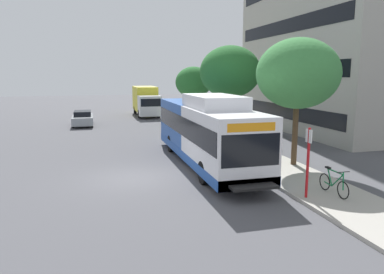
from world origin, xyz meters
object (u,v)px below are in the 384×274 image
(street_tree_far_block, at_px, (194,82))
(parked_car_far_lane, at_px, (83,118))
(bicycle_parked, at_px, (334,184))
(bus_stop_sign_pole, at_px, (308,157))
(box_truck_background, at_px, (146,100))
(transit_bus, at_px, (205,131))
(street_tree_near_stop, at_px, (298,74))
(street_tree_mid_block, at_px, (230,72))

(street_tree_far_block, bearing_deg, parked_car_far_lane, 178.81)
(parked_car_far_lane, bearing_deg, bicycle_parked, -67.40)
(bus_stop_sign_pole, relative_size, box_truck_background, 0.37)
(bicycle_parked, distance_m, parked_car_far_lane, 25.12)
(transit_bus, distance_m, box_truck_background, 23.06)
(bicycle_parked, xyz_separation_m, box_truck_background, (-2.93, 29.55, 1.18))
(street_tree_near_stop, xyz_separation_m, street_tree_far_block, (-0.19, 18.40, -0.79))
(transit_bus, relative_size, street_tree_far_block, 2.34)
(transit_bus, xyz_separation_m, street_tree_far_block, (3.90, 16.48, 2.16))
(bicycle_parked, height_order, box_truck_background, box_truck_background)
(bus_stop_sign_pole, relative_size, parked_car_far_lane, 0.58)
(bicycle_parked, bearing_deg, street_tree_near_stop, 77.54)
(street_tree_near_stop, bearing_deg, street_tree_far_block, 90.60)
(parked_car_far_lane, relative_size, box_truck_background, 0.64)
(bicycle_parked, xyz_separation_m, street_tree_far_block, (0.82, 22.97, 3.30))
(street_tree_mid_block, distance_m, box_truck_background, 16.47)
(bicycle_parked, bearing_deg, bus_stop_sign_pole, -178.62)
(transit_bus, distance_m, street_tree_far_block, 17.07)
(transit_bus, bearing_deg, street_tree_mid_block, 60.63)
(bus_stop_sign_pole, bearing_deg, parked_car_far_lane, 110.04)
(street_tree_far_block, bearing_deg, street_tree_near_stop, -89.40)
(street_tree_mid_block, relative_size, box_truck_background, 0.94)
(bus_stop_sign_pole, height_order, street_tree_mid_block, street_tree_mid_block)
(bus_stop_sign_pole, height_order, parked_car_far_lane, bus_stop_sign_pole)
(parked_car_far_lane, bearing_deg, street_tree_far_block, -1.19)
(bicycle_parked, bearing_deg, street_tree_mid_block, 85.55)
(street_tree_near_stop, bearing_deg, box_truck_background, 98.97)
(transit_bus, height_order, parked_car_far_lane, transit_bus)
(street_tree_near_stop, relative_size, parked_car_far_lane, 1.39)
(parked_car_far_lane, bearing_deg, transit_bus, -68.51)
(box_truck_background, bearing_deg, bus_stop_sign_pole, -86.62)
(bus_stop_sign_pole, distance_m, parked_car_far_lane, 24.73)
(bicycle_parked, bearing_deg, transit_bus, 115.38)
(street_tree_near_stop, bearing_deg, transit_bus, 154.86)
(bicycle_parked, bearing_deg, box_truck_background, 95.67)
(street_tree_near_stop, relative_size, street_tree_mid_block, 0.95)
(transit_bus, xyz_separation_m, street_tree_near_stop, (4.09, -1.92, 2.95))
(bicycle_parked, relative_size, street_tree_near_stop, 0.28)
(street_tree_near_stop, xyz_separation_m, street_tree_mid_block, (0.07, 9.31, 0.15))
(bus_stop_sign_pole, xyz_separation_m, street_tree_far_block, (2.00, 23.00, 2.21))
(street_tree_far_block, height_order, parked_car_far_lane, street_tree_far_block)
(transit_bus, relative_size, box_truck_background, 1.75)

